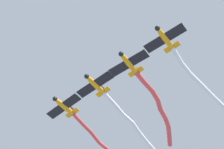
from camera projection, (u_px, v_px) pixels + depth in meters
name	position (u px, v px, depth m)	size (l,w,h in m)	color
airplane_lead	(64.00, 106.00, 74.81)	(5.98, 6.65, 1.83)	orange
smoke_trail_lead	(99.00, 142.00, 80.25)	(11.61, 13.72, 1.85)	#DB4C4C
airplane_left_wing	(95.00, 84.00, 72.29)	(6.08, 6.54, 1.83)	orange
smoke_trail_left_wing	(140.00, 134.00, 78.29)	(15.96, 17.32, 2.00)	white
airplane_right_wing	(129.00, 63.00, 69.29)	(6.34, 6.30, 1.83)	orange
smoke_trail_right_wing	(159.00, 110.00, 74.36)	(10.19, 15.39, 2.18)	#DB4C4C
airplane_slot	(165.00, 38.00, 66.77)	(6.26, 6.37, 1.83)	orange
smoke_trail_slot	(216.00, 101.00, 72.56)	(19.91, 17.60, 3.25)	white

